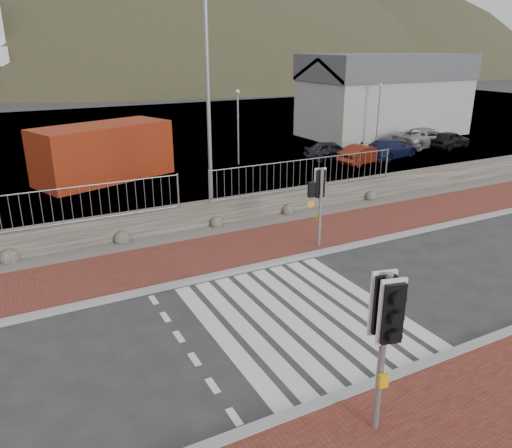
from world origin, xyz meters
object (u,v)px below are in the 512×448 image
traffic_signal_near (385,321)px  shipping_container (103,152)px  car_b (363,154)px  car_d (427,137)px  car_c (389,149)px  car_e (450,140)px  streetlight (211,93)px  car_a (332,151)px  traffic_signal_far (320,191)px

traffic_signal_near → shipping_container: 19.97m
car_b → car_d: size_ratio=0.72×
traffic_signal_near → car_b: size_ratio=0.92×
car_c → car_e: car_c is taller
traffic_signal_near → car_e: bearing=53.6°
streetlight → car_c: (13.50, 5.07, -4.15)m
streetlight → car_a: bearing=22.7°
traffic_signal_far → car_a: bearing=-115.9°
streetlight → shipping_container: size_ratio=1.28×
streetlight → car_e: size_ratio=2.56×
car_d → car_c: bearing=109.0°
car_c → car_a: bearing=56.5°
traffic_signal_far → car_d: (16.37, 11.22, -1.34)m
shipping_container → car_e: 21.80m
traffic_signal_far → car_d: size_ratio=0.60×
car_c → car_e: bearing=-99.0°
traffic_signal_near → streetlight: 12.52m
traffic_signal_near → car_b: bearing=65.2°
car_e → car_d: bearing=33.1°
car_a → car_b: car_a is taller
car_a → car_e: size_ratio=0.98×
car_b → car_c: (2.33, 0.45, 0.03)m
shipping_container → car_e: bearing=-26.1°
car_c → car_d: (4.61, 1.53, 0.06)m
shipping_container → car_c: 16.34m
streetlight → shipping_container: bearing=99.3°
traffic_signal_near → car_b: 21.42m
traffic_signal_near → car_e: size_ratio=0.93×
streetlight → car_a: (10.14, 6.24, -4.18)m
car_d → car_e: car_d is taller
traffic_signal_far → car_b: bearing=-123.7°
car_e → car_a: bearing=75.2°
streetlight → car_c: bearing=11.7°
streetlight → car_d: (18.10, 6.60, -4.10)m
streetlight → car_d: size_ratio=1.85×
traffic_signal_far → shipping_container: size_ratio=0.41×
car_b → traffic_signal_near: bearing=129.9°
shipping_container → car_c: (16.08, -2.81, -0.79)m
car_b → car_c: size_ratio=0.83×
shipping_container → car_a: bearing=-27.3°
streetlight → car_d: bearing=11.1°
streetlight → car_e: 20.31m
car_e → traffic_signal_near: bearing=119.2°
streetlight → car_c: streetlight is taller
car_b → car_c: car_c is taller
traffic_signal_far → car_e: bearing=-137.7°
traffic_signal_near → traffic_signal_far: (3.89, 7.44, -0.21)m
traffic_signal_far → car_d: bearing=-133.7°
traffic_signal_near → car_a: 22.12m
shipping_container → car_b: 14.16m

